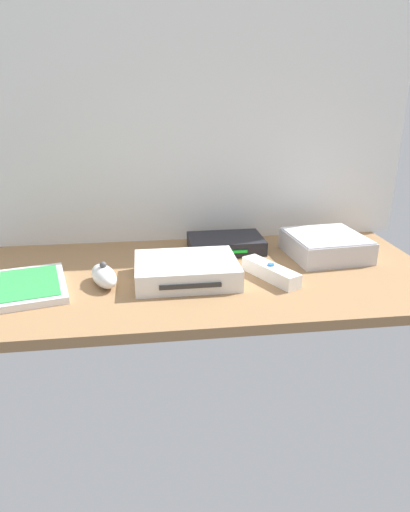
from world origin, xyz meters
The scene contains 8 objects.
ground_plane centered at (0.00, 0.00, -1.00)cm, with size 100.00×48.00×2.00cm, color #936D47.
back_wall centered at (0.00, 24.60, 32.00)cm, with size 110.00×1.20×64.00cm, color white.
game_console centered at (-4.33, -3.06, 2.20)cm, with size 21.12×16.62×4.40cm.
mini_computer centered at (29.78, 7.09, 2.64)cm, with size 18.45×18.45×5.30cm.
game_case centered at (-35.69, -3.77, 0.76)cm, with size 17.56×21.59×1.56cm.
network_router centered at (6.99, 14.17, 1.70)cm, with size 18.17×12.59×3.40cm.
remote_wand centered at (13.25, -4.69, 1.51)cm, with size 9.80×14.86×3.40cm.
remote_nunchuk centered at (-21.10, -3.52, 2.04)cm, with size 7.58×10.90×5.10cm.
Camera 1 is at (-11.90, -90.76, 38.04)cm, focal length 32.12 mm.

